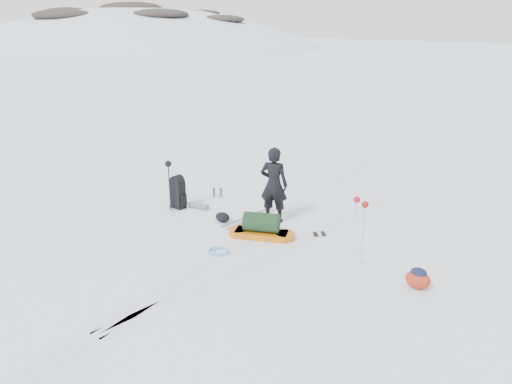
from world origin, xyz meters
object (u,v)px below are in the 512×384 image
skier (274,185)px  pulk_sled (261,228)px  expedition_rucksack (180,193)px  ski_poles_black (169,170)px

skier → pulk_sled: bearing=91.8°
expedition_rucksack → ski_poles_black: ski_poles_black is taller
pulk_sled → expedition_rucksack: size_ratio=1.69×
pulk_sled → expedition_rucksack: expedition_rucksack is taller
expedition_rucksack → ski_poles_black: 0.76m
pulk_sled → expedition_rucksack: (-2.85, 0.22, 0.19)m
skier → ski_poles_black: size_ratio=1.40×
pulk_sled → skier: bearing=85.5°
skier → expedition_rucksack: skier is taller
pulk_sled → ski_poles_black: 3.09m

